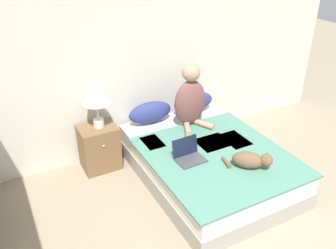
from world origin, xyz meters
The scene contains 9 objects.
wall_back centered at (0.00, 3.32, 1.27)m, with size 5.56×0.05×2.55m.
bed centered at (0.22, 2.27, 0.21)m, with size 1.44×1.95×0.42m.
pillow_near centered at (-0.09, 3.12, 0.56)m, with size 0.57×0.22×0.26m.
pillow_far centered at (0.53, 3.12, 0.56)m, with size 0.57×0.22×0.26m.
person_sitting centered at (0.31, 2.84, 0.76)m, with size 0.41×0.40×0.78m.
cat_tabby centered at (0.38, 1.76, 0.52)m, with size 0.39×0.42×0.19m.
laptop_open centered at (-0.09, 2.18, 0.47)m, with size 0.31×0.26×0.22m.
nightstand centered at (-0.79, 3.07, 0.28)m, with size 0.43×0.38×0.55m.
table_lamp centered at (-0.77, 3.07, 0.91)m, with size 0.32×0.32×0.47m.
Camera 1 is at (-1.74, -0.46, 2.56)m, focal length 38.00 mm.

